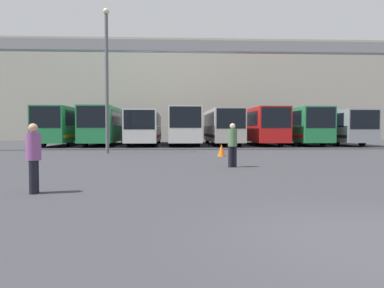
% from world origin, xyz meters
% --- Properties ---
extents(ground_plane, '(200.00, 200.00, 0.00)m').
position_xyz_m(ground_plane, '(0.00, 0.00, 0.00)').
color(ground_plane, '#38383D').
extents(building_backdrop, '(53.60, 12.00, 12.58)m').
position_xyz_m(building_backdrop, '(0.00, 47.68, 6.29)').
color(building_backdrop, '#B7B2A3').
rests_on(building_backdrop, ground).
extents(overhead_gantry, '(32.24, 0.80, 7.27)m').
position_xyz_m(overhead_gantry, '(0.00, 20.46, 6.16)').
color(overhead_gantry, gray).
rests_on(overhead_gantry, ground).
extents(bus_slot_0, '(2.49, 12.43, 3.21)m').
position_xyz_m(bus_slot_0, '(-12.07, 29.57, 1.85)').
color(bus_slot_0, '#268C4C').
rests_on(bus_slot_0, ground).
extents(bus_slot_1, '(2.55, 11.32, 3.24)m').
position_xyz_m(bus_slot_1, '(-8.62, 29.02, 1.87)').
color(bus_slot_1, '#268C4C').
rests_on(bus_slot_1, ground).
extents(bus_slot_2, '(2.54, 11.83, 2.95)m').
position_xyz_m(bus_slot_2, '(-5.17, 29.27, 1.71)').
color(bus_slot_2, silver).
rests_on(bus_slot_2, ground).
extents(bus_slot_3, '(2.62, 12.26, 3.22)m').
position_xyz_m(bus_slot_3, '(-1.72, 29.49, 1.86)').
color(bus_slot_3, silver).
rests_on(bus_slot_3, ground).
extents(bus_slot_4, '(2.44, 10.65, 3.09)m').
position_xyz_m(bus_slot_4, '(1.72, 28.68, 1.78)').
color(bus_slot_4, beige).
rests_on(bus_slot_4, ground).
extents(bus_slot_5, '(2.51, 11.21, 3.19)m').
position_xyz_m(bus_slot_5, '(5.17, 28.97, 1.84)').
color(bus_slot_5, red).
rests_on(bus_slot_5, ground).
extents(bus_slot_6, '(2.52, 10.09, 3.19)m').
position_xyz_m(bus_slot_6, '(8.62, 28.40, 1.84)').
color(bus_slot_6, '#268C4C').
rests_on(bus_slot_6, ground).
extents(bus_slot_7, '(2.55, 11.42, 2.99)m').
position_xyz_m(bus_slot_7, '(12.07, 29.07, 1.73)').
color(bus_slot_7, '#999EA5').
rests_on(bus_slot_7, ground).
extents(pedestrian_near_center, '(0.33, 0.33, 1.58)m').
position_xyz_m(pedestrian_near_center, '(-5.79, 3.93, 0.84)').
color(pedestrian_near_center, black).
rests_on(pedestrian_near_center, ground).
extents(pedestrian_near_right, '(0.35, 0.35, 1.66)m').
position_xyz_m(pedestrian_near_right, '(-0.40, 9.39, 0.88)').
color(pedestrian_near_right, black).
rests_on(pedestrian_near_right, ground).
extents(traffic_cone, '(0.41, 0.41, 0.65)m').
position_xyz_m(traffic_cone, '(-0.11, 14.90, 0.32)').
color(traffic_cone, orange).
rests_on(traffic_cone, ground).
extents(lamp_post, '(0.36, 0.36, 8.46)m').
position_xyz_m(lamp_post, '(-6.52, 17.59, 4.59)').
color(lamp_post, '#595B60').
rests_on(lamp_post, ground).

